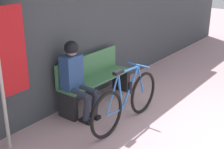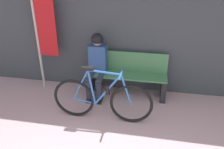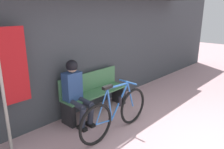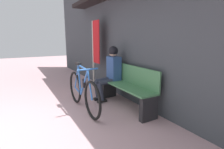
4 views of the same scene
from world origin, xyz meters
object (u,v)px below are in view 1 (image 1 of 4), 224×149
at_px(bicycle, 126,101).
at_px(banner_pole, 9,62).
at_px(person_seated, 76,74).
at_px(park_bench_near, 95,81).

bearing_deg(bicycle, banner_pole, 146.53).
relative_size(bicycle, banner_pole, 0.88).
xyz_separation_m(person_seated, banner_pole, (-1.11, 0.11, 0.48)).
height_order(bicycle, person_seated, person_seated).
bearing_deg(person_seated, park_bench_near, 10.00).
bearing_deg(banner_pole, bicycle, -33.47).
height_order(park_bench_near, person_seated, person_seated).
bearing_deg(park_bench_near, bicycle, -108.52).
distance_m(bicycle, banner_pole, 1.85).
bearing_deg(banner_pole, person_seated, -5.69).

